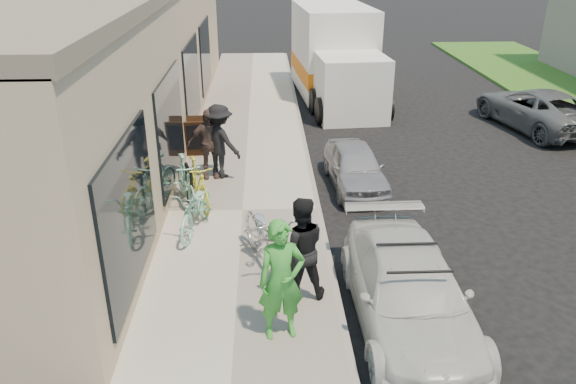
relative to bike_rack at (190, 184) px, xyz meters
name	(u,v)px	position (x,y,z in m)	size (l,w,h in m)	color
ground	(364,300)	(3.05, -3.11, -0.70)	(120.00, 120.00, 0.00)	black
sidewalk	(243,213)	(1.05, -0.11, -0.62)	(3.00, 34.00, 0.15)	#AAA699
curb	(318,212)	(2.60, -0.11, -0.63)	(0.12, 34.00, 0.13)	gray
storefront	(124,64)	(-2.19, 4.88, 1.43)	(3.60, 20.00, 4.22)	#CAAC8C
bike_rack	(190,184)	(0.00, 0.00, 0.00)	(0.23, 0.62, 0.91)	black
sandwich_board	(197,137)	(-0.19, 3.11, -0.06)	(0.61, 0.62, 0.95)	#311B0D
sedan_white	(408,291)	(3.55, -3.71, -0.14)	(1.61, 3.89, 1.17)	beige
sedan_silver	(355,167)	(3.56, 1.29, -0.21)	(1.15, 2.86, 0.97)	#9C9BA0
moving_truck	(335,59)	(4.03, 9.10, 0.67)	(2.82, 6.43, 3.08)	white
far_car_gray	(537,108)	(9.59, 5.40, -0.11)	(1.96, 4.25, 1.18)	#515356
tandem_bike	(268,238)	(1.55, -2.27, -0.01)	(0.71, 2.05, 1.08)	silver
woman_rider	(281,281)	(1.71, -4.06, 0.33)	(0.64, 0.42, 1.75)	green
man_standing	(300,249)	(2.02, -3.14, 0.28)	(0.80, 0.62, 1.65)	black
cruiser_bike_a	(186,182)	(-0.09, 0.17, -0.04)	(0.48, 1.70, 1.02)	#90D7BC
cruiser_bike_b	(197,209)	(0.23, -0.94, -0.10)	(0.60, 1.71, 0.90)	#90D7BC
cruiser_bike_c	(198,184)	(0.15, 0.13, -0.06)	(0.46, 1.64, 0.98)	gold
bystander_a	(219,141)	(0.50, 1.68, 0.30)	(1.10, 0.63, 1.70)	black
bystander_b	(209,144)	(0.26, 1.66, 0.26)	(0.95, 0.39, 1.62)	brown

